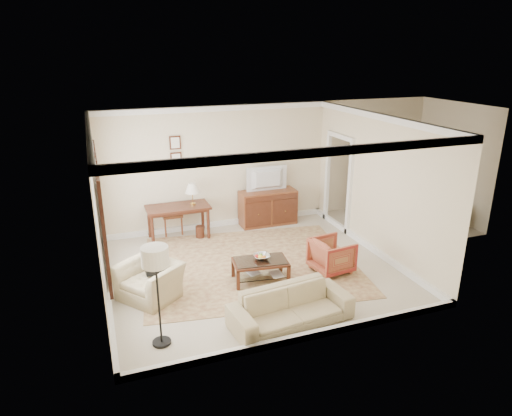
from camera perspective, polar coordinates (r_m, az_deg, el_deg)
room_shell at (r=8.24m, az=-0.60°, el=7.91°), size 5.51×5.01×2.91m
annex_bedroom at (r=11.93m, az=18.28°, el=-0.10°), size 3.00×2.70×2.90m
window_front at (r=7.37m, az=-18.89°, el=-2.00°), size 0.12×1.56×1.80m
window_rear at (r=8.89m, az=-19.26°, el=1.53°), size 0.12×1.56×1.80m
doorway at (r=11.01m, az=10.21°, el=3.03°), size 0.10×1.12×2.25m
rug at (r=9.21m, az=-0.67°, el=-7.08°), size 4.58×4.08×0.01m
writing_desk at (r=10.39m, az=-9.74°, el=-0.35°), size 1.41×0.70×0.77m
desk_chair at (r=10.74m, az=-10.52°, el=-0.48°), size 0.52×0.52×1.05m
desk_lamp at (r=10.34m, az=-7.95°, el=1.75°), size 0.32×0.32×0.50m
framed_prints at (r=10.46m, az=-10.02°, el=7.08°), size 0.25×0.04×0.68m
sideboard at (r=11.18m, az=1.48°, el=0.08°), size 1.38×0.53×0.85m
tv at (r=10.89m, az=1.56°, el=4.58°), size 0.97×0.56×0.13m
coffee_table at (r=8.48m, az=0.55°, el=-7.15°), size 1.06×0.71×0.42m
fruit_bowl at (r=8.47m, az=0.72°, el=-6.01°), size 0.42×0.42×0.10m
book_a at (r=8.52m, az=-1.07°, el=-8.18°), size 0.28×0.10×0.38m
book_b at (r=8.48m, az=1.89°, el=-8.35°), size 0.28×0.04×0.38m
striped_armchair at (r=8.94m, az=9.46°, el=-5.68°), size 0.74×0.78×0.73m
club_armchair at (r=8.11m, az=-13.18°, el=-8.18°), size 1.10×1.16×0.85m
backpack at (r=8.08m, az=-12.62°, el=-6.29°), size 0.36×0.39×0.40m
sofa at (r=7.25m, az=4.40°, el=-11.59°), size 1.98×0.77×0.76m
floor_lamp at (r=6.47m, az=-12.45°, el=-6.84°), size 0.38×0.38×1.55m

